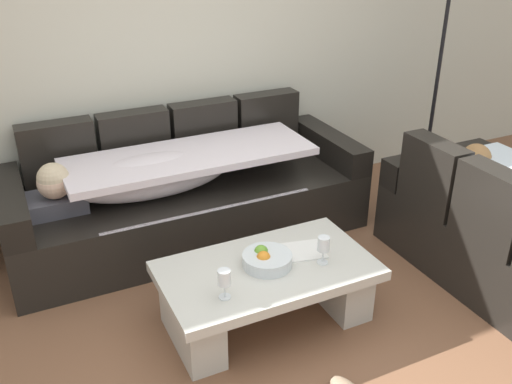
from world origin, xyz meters
The scene contains 9 objects.
ground_plane centered at (0.00, 0.00, 0.00)m, with size 14.00×14.00×0.00m, color brown.
back_wall centered at (0.00, 2.15, 1.35)m, with size 9.00×0.10×2.70m, color beige.
couch_along_wall centered at (-0.16, 1.63, 0.33)m, with size 2.51×0.92×0.88m.
coffee_table centered at (-0.05, 0.48, 0.24)m, with size 1.20×0.68×0.38m.
fruit_bowl centered at (-0.05, 0.49, 0.42)m, with size 0.28×0.28×0.10m.
wine_glass_near_left centered at (-0.38, 0.32, 0.50)m, with size 0.07×0.07×0.17m.
wine_glass_near_right centered at (0.25, 0.37, 0.50)m, with size 0.07×0.07×0.17m.
open_magazine centered at (0.19, 0.52, 0.39)m, with size 0.28×0.21×0.01m, color white.
floor_lamp centered at (2.04, 1.58, 1.12)m, with size 0.33×0.31×1.95m.
Camera 1 is at (-1.25, -1.88, 2.15)m, focal length 39.55 mm.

